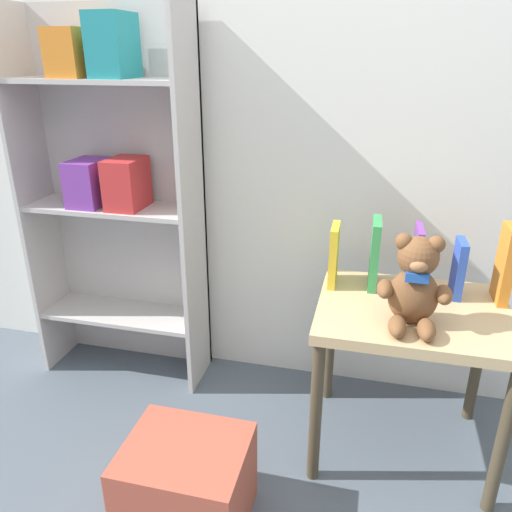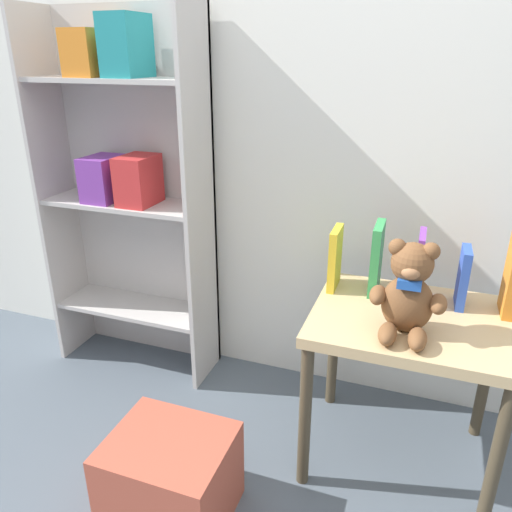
# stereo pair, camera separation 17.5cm
# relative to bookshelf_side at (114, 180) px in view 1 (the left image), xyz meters

# --- Properties ---
(wall_back) EXTENTS (4.80, 0.06, 2.50)m
(wall_back) POSITION_rel_bookshelf_side_xyz_m (0.85, 0.14, 0.39)
(wall_back) COLOR silver
(wall_back) RESTS_ON ground_plane
(bookshelf_side) EXTENTS (0.71, 0.25, 1.52)m
(bookshelf_side) POSITION_rel_bookshelf_side_xyz_m (0.00, 0.00, 0.00)
(bookshelf_side) COLOR #BCB7B2
(bookshelf_side) RESTS_ON ground_plane
(display_table) EXTENTS (0.62, 0.50, 0.57)m
(display_table) POSITION_rel_bookshelf_side_xyz_m (1.18, -0.26, -0.38)
(display_table) COLOR tan
(display_table) RESTS_ON ground_plane
(teddy_bear) EXTENTS (0.22, 0.20, 0.29)m
(teddy_bear) POSITION_rel_bookshelf_side_xyz_m (1.17, -0.37, -0.16)
(teddy_bear) COLOR brown
(teddy_bear) RESTS_ON display_table
(book_standing_yellow) EXTENTS (0.03, 0.13, 0.22)m
(book_standing_yellow) POSITION_rel_bookshelf_side_xyz_m (0.91, -0.13, -0.19)
(book_standing_yellow) COLOR gold
(book_standing_yellow) RESTS_ON display_table
(book_standing_green) EXTENTS (0.03, 0.15, 0.24)m
(book_standing_green) POSITION_rel_bookshelf_side_xyz_m (1.04, -0.11, -0.17)
(book_standing_green) COLOR #33934C
(book_standing_green) RESTS_ON display_table
(book_standing_purple) EXTENTS (0.02, 0.15, 0.24)m
(book_standing_purple) POSITION_rel_bookshelf_side_xyz_m (1.18, -0.14, -0.18)
(book_standing_purple) COLOR purple
(book_standing_purple) RESTS_ON display_table
(book_standing_blue) EXTENTS (0.03, 0.11, 0.20)m
(book_standing_blue) POSITION_rel_bookshelf_side_xyz_m (1.32, -0.13, -0.19)
(book_standing_blue) COLOR #2D51B7
(book_standing_blue) RESTS_ON display_table
(book_standing_orange) EXTENTS (0.04, 0.13, 0.26)m
(book_standing_orange) POSITION_rel_bookshelf_side_xyz_m (1.46, -0.13, -0.16)
(book_standing_orange) COLOR orange
(book_standing_orange) RESTS_ON display_table
(storage_bin) EXTENTS (0.36, 0.31, 0.28)m
(storage_bin) POSITION_rel_bookshelf_side_xyz_m (0.56, -0.74, -0.72)
(storage_bin) COLOR #AD4C38
(storage_bin) RESTS_ON ground_plane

